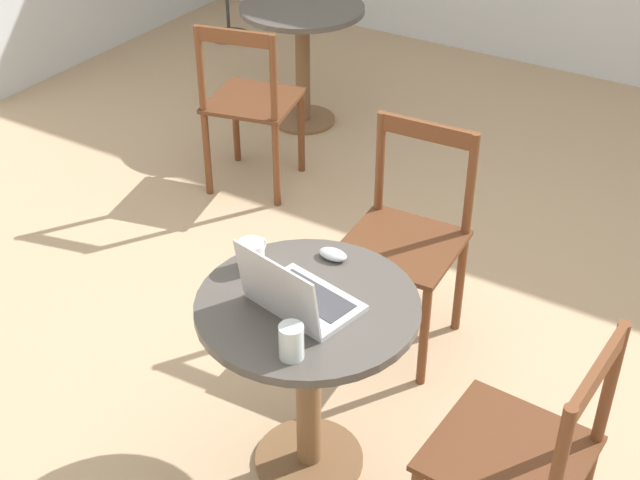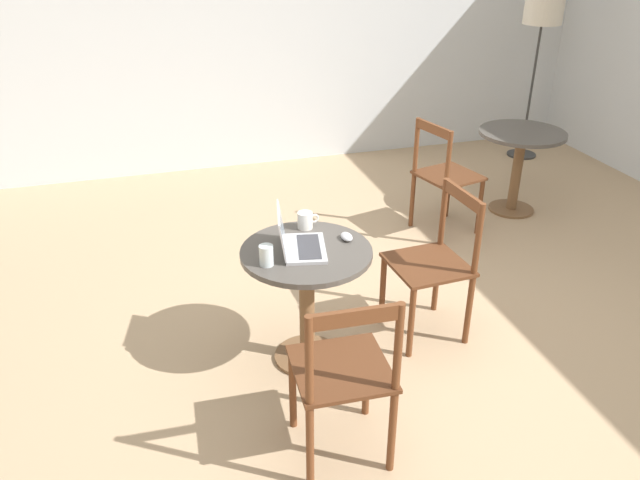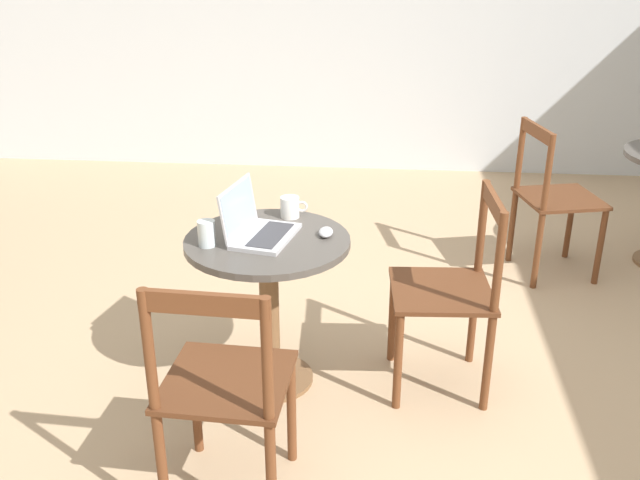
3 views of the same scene
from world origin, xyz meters
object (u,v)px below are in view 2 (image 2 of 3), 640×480
Objects in this scene: cafe_table_mid at (520,152)px; chair_near_front at (344,376)px; chair_mid_left at (444,177)px; mouse at (347,237)px; mug at (305,220)px; cafe_table_near at (307,278)px; floor_lamp at (543,17)px; laptop at (298,242)px; drinking_glass at (266,255)px; chair_near_right at (434,264)px.

chair_near_front is at bearing -136.04° from cafe_table_mid.
chair_mid_left is 9.04× the size of mouse.
mouse is at bearing -48.36° from mug.
cafe_table_near is at bearing -167.29° from mouse.
floor_lamp reaches higher than chair_near_front.
chair_near_front is at bearing -89.50° from laptop.
chair_near_front is 0.56× the size of floor_lamp.
floor_lamp is at bearing 39.94° from laptop.
cafe_table_mid is at bearing 13.40° from chair_mid_left.
cafe_table_near is at bearing -139.06° from chair_mid_left.
floor_lamp reaches higher than drinking_glass.
chair_near_front is 0.88m from mouse.
chair_mid_left is at bearing -140.03° from floor_lamp.
chair_mid_left reaches higher than cafe_table_mid.
mouse is 0.27m from mug.
cafe_table_near is at bearing -104.62° from mug.
laptop is 2.99× the size of mug.
chair_near_front and chair_mid_left have the same top height.
mouse is (0.24, 0.05, 0.19)m from cafe_table_near.
laptop is at bearing -177.33° from chair_near_right.
chair_mid_left is 1.97m from laptop.
drinking_glass is at bearing -157.98° from cafe_table_near.
floor_lamp is 4.38× the size of laptop.
cafe_table_mid is 2.48m from mug.
floor_lamp is 4.14m from laptop.
laptop is at bearing 90.50° from chair_near_front.
drinking_glass is (-0.23, -0.09, 0.23)m from cafe_table_near.
laptop is (-0.01, 0.75, 0.29)m from chair_near_front.
mug is (-2.16, -1.19, 0.22)m from cafe_table_mid.
cafe_table_mid is 0.43× the size of floor_lamp.
mug is at bearing 84.08° from chair_near_front.
chair_mid_left is at bearing 40.94° from cafe_table_near.
chair_near_front is at bearing -109.34° from mouse.
mouse is 0.81× the size of mug.
chair_mid_left is (1.49, 2.00, 0.00)m from chair_near_front.
floor_lamp is 16.17× the size of mouse.
cafe_table_mid is 0.78× the size of chair_mid_left.
cafe_table_near is at bearing -147.02° from cafe_table_mid.
cafe_table_near is 0.34m from mug.
chair_near_right is (0.78, 0.05, -0.07)m from cafe_table_near.
mug is (-3.03, -2.38, -0.65)m from floor_lamp.
cafe_table_mid is 1.90× the size of laptop.
mug is at bearing 75.38° from cafe_table_near.
chair_mid_left is 2.33m from floor_lamp.
cafe_table_mid is 2.91m from drinking_glass.
cafe_table_near is at bearing -12.09° from laptop.
chair_mid_left is at bearing 36.02° from mug.
cafe_table_near is 0.74m from chair_near_front.
cafe_table_near is 1.93m from chair_mid_left.
cafe_table_mid is 2.01m from chair_near_right.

